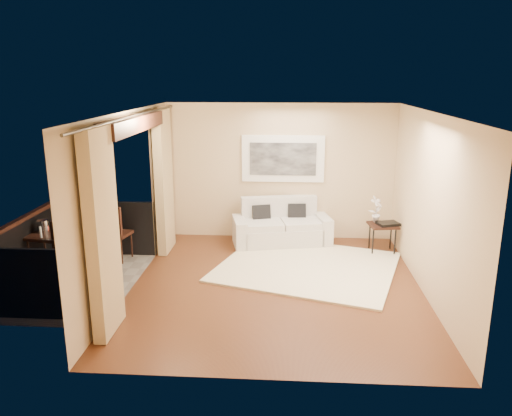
# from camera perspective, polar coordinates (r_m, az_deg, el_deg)

# --- Properties ---
(floor) EXTENTS (5.00, 5.00, 0.00)m
(floor) POSITION_cam_1_polar(r_m,az_deg,el_deg) (7.95, 2.30, -8.92)
(floor) COLOR #5C311B
(floor) RESTS_ON ground
(room_shell) EXTENTS (5.00, 6.40, 5.00)m
(room_shell) POSITION_cam_1_polar(r_m,az_deg,el_deg) (7.65, -13.88, 9.32)
(room_shell) COLOR white
(room_shell) RESTS_ON ground
(balcony) EXTENTS (1.81, 2.60, 1.17)m
(balcony) POSITION_cam_1_polar(r_m,az_deg,el_deg) (8.61, -20.43, -6.70)
(balcony) COLOR #605B56
(balcony) RESTS_ON ground
(curtains) EXTENTS (0.16, 4.80, 2.64)m
(curtains) POSITION_cam_1_polar(r_m,az_deg,el_deg) (7.84, -13.20, 0.69)
(curtains) COLOR tan
(curtains) RESTS_ON ground
(artwork) EXTENTS (1.62, 0.07, 0.92)m
(artwork) POSITION_cam_1_polar(r_m,az_deg,el_deg) (9.86, 3.10, 5.63)
(artwork) COLOR white
(artwork) RESTS_ON room_shell
(rug) EXTENTS (3.49, 3.25, 0.04)m
(rug) POSITION_cam_1_polar(r_m,az_deg,el_deg) (8.70, 5.86, -6.68)
(rug) COLOR #FAF0C9
(rug) RESTS_ON floor
(sofa) EXTENTS (1.98, 1.17, 0.89)m
(sofa) POSITION_cam_1_polar(r_m,az_deg,el_deg) (9.79, 2.88, -2.28)
(sofa) COLOR silver
(sofa) RESTS_ON floor
(side_table) EXTENTS (0.56, 0.56, 0.54)m
(side_table) POSITION_cam_1_polar(r_m,az_deg,el_deg) (9.54, 14.29, -2.15)
(side_table) COLOR black
(side_table) RESTS_ON floor
(tray) EXTENTS (0.45, 0.39, 0.05)m
(tray) POSITION_cam_1_polar(r_m,az_deg,el_deg) (9.50, 14.85, -1.74)
(tray) COLOR black
(tray) RESTS_ON side_table
(orchid) EXTENTS (0.32, 0.31, 0.50)m
(orchid) POSITION_cam_1_polar(r_m,az_deg,el_deg) (9.55, 13.57, -0.14)
(orchid) COLOR white
(orchid) RESTS_ON side_table
(bistro_table) EXTENTS (0.73, 0.73, 0.74)m
(bistro_table) POSITION_cam_1_polar(r_m,az_deg,el_deg) (8.74, -22.38, -3.23)
(bistro_table) COLOR black
(bistro_table) RESTS_ON balcony
(balcony_chair_far) EXTENTS (0.52, 0.53, 1.04)m
(balcony_chair_far) POSITION_cam_1_polar(r_m,az_deg,el_deg) (9.10, -16.03, -2.32)
(balcony_chair_far) COLOR black
(balcony_chair_far) RESTS_ON balcony
(balcony_chair_near) EXTENTS (0.51, 0.52, 1.03)m
(balcony_chair_near) POSITION_cam_1_polar(r_m,az_deg,el_deg) (8.25, -21.28, -4.58)
(balcony_chair_near) COLOR black
(balcony_chair_near) RESTS_ON balcony
(ice_bucket) EXTENTS (0.18, 0.18, 0.20)m
(ice_bucket) POSITION_cam_1_polar(r_m,az_deg,el_deg) (8.81, -23.16, -1.91)
(ice_bucket) COLOR silver
(ice_bucket) RESTS_ON bistro_table
(candle) EXTENTS (0.06, 0.06, 0.07)m
(candle) POSITION_cam_1_polar(r_m,az_deg,el_deg) (8.81, -21.85, -2.23)
(candle) COLOR #FA2F16
(candle) RESTS_ON bistro_table
(vase) EXTENTS (0.04, 0.04, 0.18)m
(vase) POSITION_cam_1_polar(r_m,az_deg,el_deg) (8.53, -23.40, -2.55)
(vase) COLOR white
(vase) RESTS_ON bistro_table
(glass_a) EXTENTS (0.06, 0.06, 0.12)m
(glass_a) POSITION_cam_1_polar(r_m,az_deg,el_deg) (8.60, -21.78, -2.45)
(glass_a) COLOR silver
(glass_a) RESTS_ON bistro_table
(glass_b) EXTENTS (0.06, 0.06, 0.12)m
(glass_b) POSITION_cam_1_polar(r_m,az_deg,el_deg) (8.68, -21.28, -2.25)
(glass_b) COLOR silver
(glass_b) RESTS_ON bistro_table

